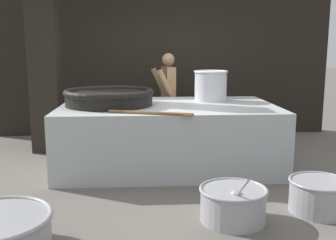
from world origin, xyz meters
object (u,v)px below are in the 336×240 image
object	(u,v)px
giant_wok_near	(109,96)
cook	(168,96)
prep_bowl_vegetables	(233,203)
stock_pot	(211,85)
prep_bowl_extra	(319,194)

from	to	relation	value
giant_wok_near	cook	size ratio (longest dim) A/B	0.79
prep_bowl_vegetables	stock_pot	bearing A→B (deg)	86.16
giant_wok_near	cook	world-z (taller)	cook
stock_pot	prep_bowl_vegetables	distance (m)	2.61
giant_wok_near	stock_pot	xyz separation A→B (m)	(1.56, 0.42, 0.12)
cook	stock_pot	bearing A→B (deg)	113.27
prep_bowl_vegetables	prep_bowl_extra	distance (m)	0.99
cook	giant_wok_near	bearing A→B (deg)	44.91
stock_pot	cook	bearing A→B (deg)	123.69
cook	prep_bowl_vegetables	world-z (taller)	cook
stock_pot	prep_bowl_vegetables	bearing A→B (deg)	-93.84
prep_bowl_vegetables	prep_bowl_extra	size ratio (longest dim) A/B	1.38
giant_wok_near	prep_bowl_extra	bearing A→B (deg)	-37.69
stock_pot	giant_wok_near	bearing A→B (deg)	-164.91
giant_wok_near	prep_bowl_vegetables	xyz separation A→B (m)	(1.40, -2.00, -0.86)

